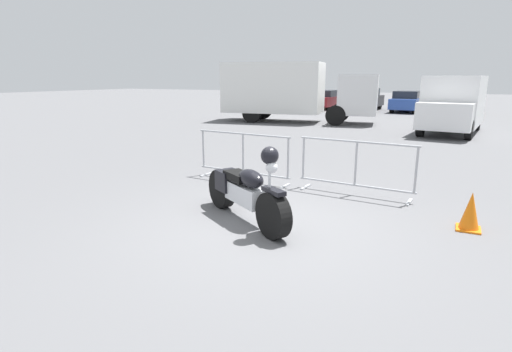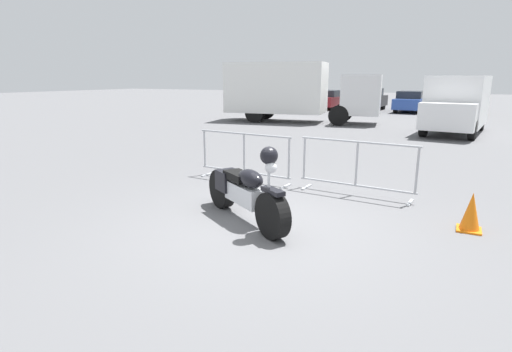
% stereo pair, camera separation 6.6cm
% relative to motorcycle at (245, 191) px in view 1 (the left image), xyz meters
% --- Properties ---
extents(ground_plane, '(120.00, 120.00, 0.00)m').
position_rel_motorcycle_xyz_m(ground_plane, '(0.43, -0.10, -0.50)').
color(ground_plane, '#5B5B5E').
extents(motorcycle, '(2.05, 1.40, 1.31)m').
position_rel_motorcycle_xyz_m(motorcycle, '(0.00, 0.00, 0.00)').
color(motorcycle, black).
rests_on(motorcycle, ground).
extents(crowd_barrier_near, '(2.29, 0.60, 1.07)m').
position_rel_motorcycle_xyz_m(crowd_barrier_near, '(-1.23, 2.24, 0.06)').
color(crowd_barrier_near, '#9EA0A5').
rests_on(crowd_barrier_near, ground).
extents(crowd_barrier_far, '(2.29, 0.60, 1.07)m').
position_rel_motorcycle_xyz_m(crowd_barrier_far, '(1.23, 2.24, 0.06)').
color(crowd_barrier_far, '#9EA0A5').
rests_on(crowd_barrier_far, ground).
extents(box_truck, '(7.95, 3.36, 2.98)m').
position_rel_motorcycle_xyz_m(box_truck, '(-4.86, 14.10, 1.14)').
color(box_truck, white).
rests_on(box_truck, ground).
extents(delivery_van, '(2.50, 5.19, 2.31)m').
position_rel_motorcycle_xyz_m(delivery_van, '(2.72, 13.17, 0.74)').
color(delivery_van, white).
rests_on(delivery_van, ground).
extents(parked_car_yellow, '(2.05, 4.58, 1.53)m').
position_rel_motorcycle_xyz_m(parked_car_yellow, '(-8.68, 23.06, 0.27)').
color(parked_car_yellow, yellow).
rests_on(parked_car_yellow, ground).
extents(parked_car_maroon, '(1.82, 4.07, 1.35)m').
position_rel_motorcycle_xyz_m(parked_car_maroon, '(-5.84, 23.68, 0.19)').
color(parked_car_maroon, maroon).
rests_on(parked_car_maroon, ground).
extents(parked_car_black, '(2.04, 4.57, 1.52)m').
position_rel_motorcycle_xyz_m(parked_car_black, '(-3.00, 23.35, 0.27)').
color(parked_car_black, black).
rests_on(parked_car_black, ground).
extents(parked_car_blue, '(1.86, 4.15, 1.38)m').
position_rel_motorcycle_xyz_m(parked_car_blue, '(-0.16, 23.41, 0.20)').
color(parked_car_blue, '#284799').
rests_on(parked_car_blue, ground).
extents(parked_car_tan, '(1.97, 4.40, 1.47)m').
position_rel_motorcycle_xyz_m(parked_car_tan, '(2.68, 23.48, 0.24)').
color(parked_car_tan, tan).
rests_on(parked_car_tan, ground).
extents(pedestrian, '(0.34, 0.34, 1.69)m').
position_rel_motorcycle_xyz_m(pedestrian, '(-6.60, 19.12, 0.42)').
color(pedestrian, '#262838').
rests_on(pedestrian, ground).
extents(traffic_cone, '(0.34, 0.34, 0.59)m').
position_rel_motorcycle_xyz_m(traffic_cone, '(3.20, 1.16, -0.21)').
color(traffic_cone, orange).
rests_on(traffic_cone, ground).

